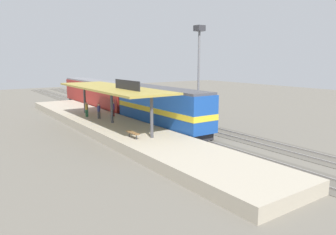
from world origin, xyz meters
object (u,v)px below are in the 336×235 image
locomotive (162,108)px  person_walking (113,108)px  light_mast (199,53)px  person_boarding (99,110)px  person_waiting (87,109)px  platform_bench (133,133)px  passenger_carriage_single (97,94)px

locomotive → person_walking: (-2.80, 6.16, -0.56)m
light_mast → person_boarding: 14.41m
light_mast → locomotive: bearing=-157.5°
locomotive → person_waiting: 9.43m
locomotive → light_mast: (7.80, 3.23, 5.99)m
platform_bench → light_mast: (13.80, 7.83, 7.05)m
person_boarding → person_walking: bearing=14.2°
passenger_carriage_single → locomotive: bearing=-90.0°
passenger_carriage_single → person_boarding: passenger_carriage_single is taller
platform_bench → person_boarding: 10.33m
platform_bench → person_boarding: (1.20, 10.25, 0.51)m
person_walking → light_mast: bearing=-15.5°
person_walking → person_boarding: same height
locomotive → passenger_carriage_single: 18.00m
person_waiting → platform_bench: bearing=-92.4°
person_waiting → passenger_carriage_single: bearing=62.1°
light_mast → person_waiting: size_ratio=6.84×
locomotive → platform_bench: bearing=-142.5°
locomotive → light_mast: bearing=22.5°
light_mast → person_walking: size_ratio=6.84×
person_boarding → platform_bench: bearing=-96.7°
person_waiting → light_mast: bearing=-18.4°
platform_bench → locomotive: size_ratio=0.12×
platform_bench → person_walking: person_walking is taller
light_mast → person_waiting: 15.46m
locomotive → person_walking: 6.79m
light_mast → person_boarding: size_ratio=6.84×
platform_bench → person_waiting: size_ratio=0.99×
passenger_carriage_single → person_walking: size_ratio=11.70×
locomotive → light_mast: light_mast is taller
person_waiting → person_walking: same height
platform_bench → passenger_carriage_single: bearing=75.1°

